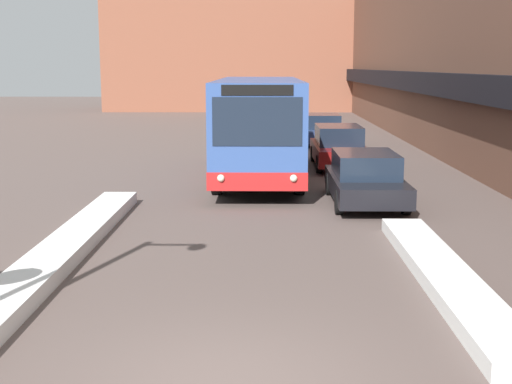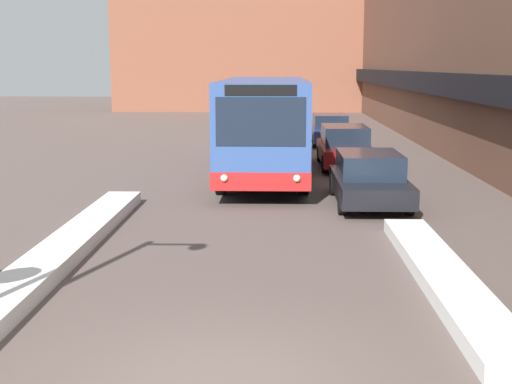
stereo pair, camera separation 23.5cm
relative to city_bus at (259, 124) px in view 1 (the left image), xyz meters
The scene contains 8 objects.
building_row_right 12.81m from the city_bus, 38.57° to the left, with size 5.50×60.00×9.49m.
building_backdrop_far 38.81m from the city_bus, 90.34° to the left, with size 26.00×8.00×16.14m.
snow_bank_left 11.54m from the city_bus, 109.57° to the right, with size 0.90×12.14×0.30m.
snow_bank_right 12.67m from the city_bus, 74.41° to the right, with size 0.90×8.15×0.28m.
city_bus is the anchor object (origin of this frame).
parked_car_front 5.74m from the city_bus, 58.16° to the right, with size 1.91×4.51×1.43m.
parked_car_middle 4.04m from the city_bus, 40.39° to the left, with size 1.89×4.84×1.55m.
parked_car_back 10.64m from the city_bus, 73.68° to the left, with size 1.82×4.28×1.47m.
Camera 1 is at (0.44, -7.97, 3.77)m, focal length 50.00 mm.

